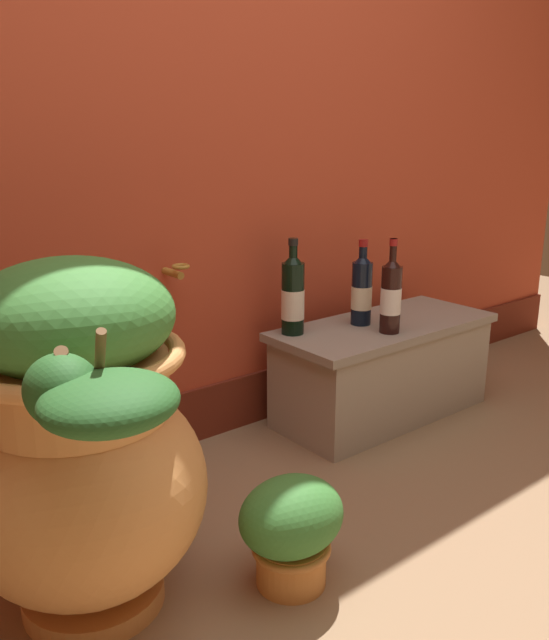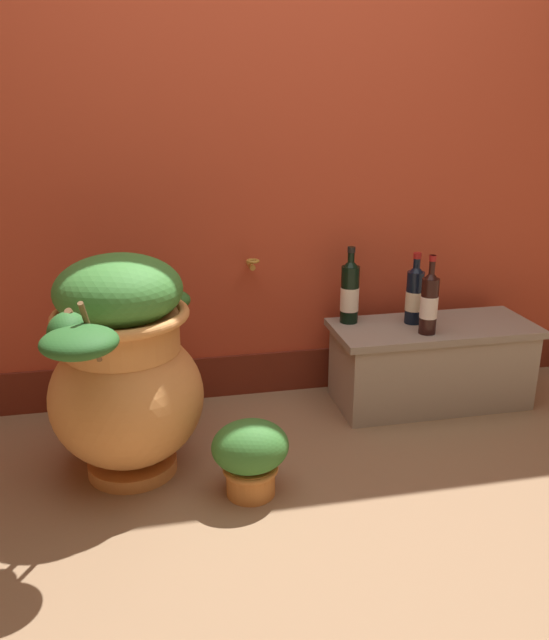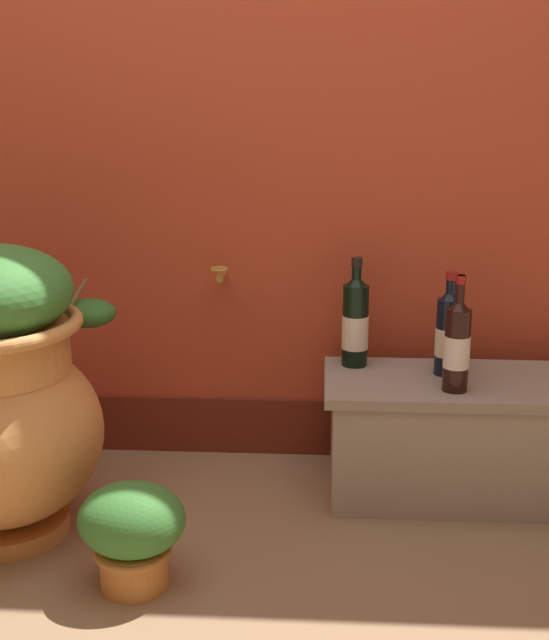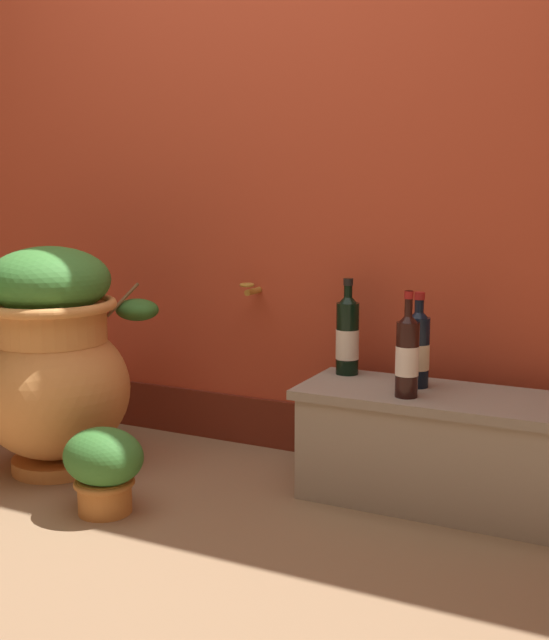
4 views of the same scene
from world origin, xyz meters
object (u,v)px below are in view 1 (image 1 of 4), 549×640
Objects in this scene: terracotta_urn at (82,442)px; wine_bottle_right at (391,294)px; wine_bottle_left at (362,289)px; wine_bottle_middle at (293,294)px; potted_shrub at (291,528)px.

terracotta_urn is 1.26m from wine_bottle_right.
wine_bottle_left is 0.14m from wine_bottle_right.
terracotta_urn is at bearing -169.60° from wine_bottle_right.
potted_shrub is at bearing -130.22° from wine_bottle_middle.
wine_bottle_left is 1.14× the size of potted_shrub.
terracotta_urn is 2.69× the size of wine_bottle_left.
terracotta_urn is at bearing -163.55° from wine_bottle_left.
potted_shrub is (-0.83, -0.59, -0.35)m from wine_bottle_left.
wine_bottle_right is 1.01m from potted_shrub.
terracotta_urn is 3.08× the size of potted_shrub.
wine_bottle_right is (0.00, -0.14, 0.00)m from wine_bottle_left.
potted_shrub is at bearing -29.55° from terracotta_urn.
wine_bottle_right reaches higher than wine_bottle_left.
wine_bottle_right is (0.28, -0.20, -0.00)m from wine_bottle_middle.
terracotta_urn is at bearing -155.79° from wine_bottle_middle.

